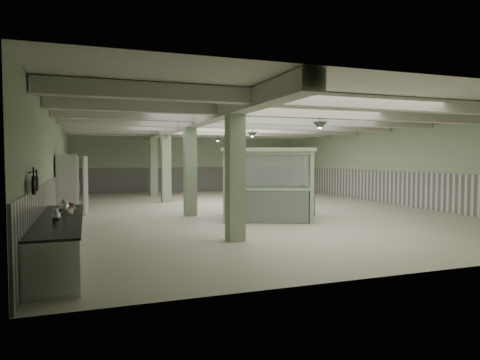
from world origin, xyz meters
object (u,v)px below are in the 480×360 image
object	(u,v)px
guard_booth	(268,170)
filing_cabinet	(308,200)
prep_counter	(60,240)
walkin_cooler	(69,187)

from	to	relation	value
guard_booth	filing_cabinet	size ratio (longest dim) A/B	3.37
guard_booth	filing_cabinet	xyz separation A→B (m)	(1.76, 0.33, -1.10)
prep_counter	walkin_cooler	distance (m)	6.73
prep_counter	guard_booth	world-z (taller)	guard_booth
walkin_cooler	filing_cabinet	world-z (taller)	walkin_cooler
filing_cabinet	prep_counter	bearing A→B (deg)	-137.51
prep_counter	guard_booth	size ratio (longest dim) A/B	1.29
prep_counter	filing_cabinet	distance (m)	9.38
walkin_cooler	filing_cabinet	size ratio (longest dim) A/B	2.15
prep_counter	walkin_cooler	size ratio (longest dim) A/B	2.03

